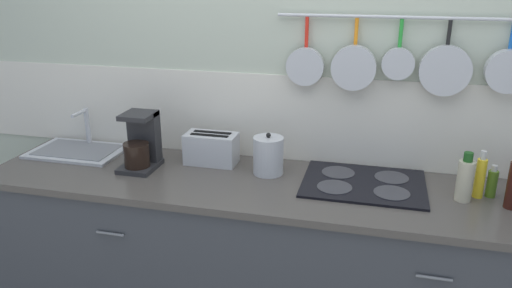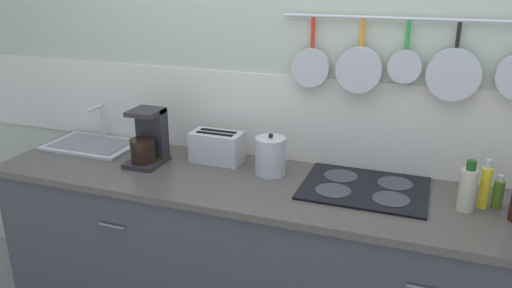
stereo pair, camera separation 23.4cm
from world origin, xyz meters
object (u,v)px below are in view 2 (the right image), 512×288
at_px(coffee_maker, 148,140).
at_px(kettle, 271,156).
at_px(bottle_hot_sauce, 468,189).
at_px(bottle_dish_soap, 485,187).
at_px(bottle_sesame_oil, 498,193).
at_px(toaster, 217,147).

xyz_separation_m(coffee_maker, kettle, (0.65, 0.07, -0.03)).
xyz_separation_m(kettle, bottle_hot_sauce, (0.90, -0.09, 0.00)).
xyz_separation_m(bottle_dish_soap, bottle_sesame_oil, (0.06, 0.02, -0.03)).
bearing_deg(coffee_maker, bottle_hot_sauce, -0.57).
bearing_deg(bottle_sesame_oil, bottle_hot_sauce, -151.23).
bearing_deg(toaster, coffee_maker, -157.67).
relative_size(toaster, bottle_sesame_oil, 1.89).
distance_m(bottle_hot_sauce, bottle_dish_soap, 0.09).
relative_size(toaster, bottle_dish_soap, 1.29).
bearing_deg(bottle_dish_soap, bottle_sesame_oil, 19.20).
bearing_deg(toaster, bottle_hot_sauce, -7.05).
xyz_separation_m(coffee_maker, bottle_dish_soap, (1.62, 0.03, -0.02)).
height_order(toaster, kettle, kettle).
relative_size(coffee_maker, bottle_dish_soap, 1.31).
distance_m(coffee_maker, kettle, 0.66).
xyz_separation_m(toaster, kettle, (0.32, -0.06, 0.01)).
height_order(coffee_maker, kettle, coffee_maker).
bearing_deg(bottle_hot_sauce, coffee_maker, 179.43).
distance_m(kettle, bottle_dish_soap, 0.97).
bearing_deg(coffee_maker, toaster, 22.33).
distance_m(toaster, bottle_sesame_oil, 1.35).
bearing_deg(bottle_dish_soap, coffee_maker, -178.80).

